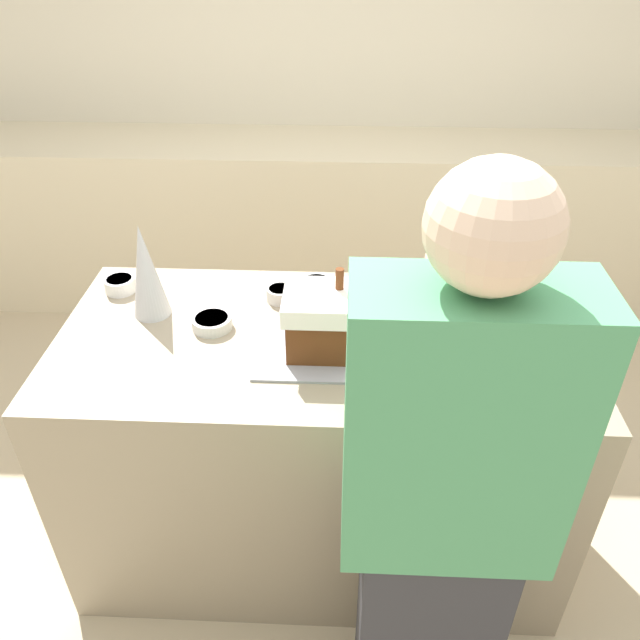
{
  "coord_description": "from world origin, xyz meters",
  "views": [
    {
      "loc": [
        0.08,
        -1.55,
        2.04
      ],
      "look_at": [
        0.01,
        0.0,
        0.98
      ],
      "focal_mm": 35.0,
      "sensor_mm": 36.0,
      "label": 1
    }
  ],
  "objects": [
    {
      "name": "candy_bowl_beside_tree",
      "position": [
        -0.33,
        0.03,
        0.94
      ],
      "size": [
        0.13,
        0.13,
        0.04
      ],
      "color": "silver",
      "rests_on": "kitchen_island"
    },
    {
      "name": "decorative_tree",
      "position": [
        -0.54,
        0.1,
        1.08
      ],
      "size": [
        0.12,
        0.12,
        0.31
      ],
      "color": "silver",
      "rests_on": "kitchen_island"
    },
    {
      "name": "candy_bowl_far_left",
      "position": [
        0.52,
        0.13,
        0.95
      ],
      "size": [
        0.11,
        0.11,
        0.05
      ],
      "color": "white",
      "rests_on": "kitchen_island"
    },
    {
      "name": "wall_back",
      "position": [
        0.0,
        2.07,
        1.3
      ],
      "size": [
        8.0,
        0.05,
        2.6
      ],
      "color": "beige",
      "rests_on": "ground_plane"
    },
    {
      "name": "mug",
      "position": [
        0.69,
        -0.12,
        0.98
      ],
      "size": [
        0.07,
        0.07,
        0.1
      ],
      "color": "white",
      "rests_on": "kitchen_island"
    },
    {
      "name": "candy_bowl_front_corner",
      "position": [
        -0.02,
        0.26,
        0.95
      ],
      "size": [
        0.13,
        0.13,
        0.04
      ],
      "color": "white",
      "rests_on": "kitchen_island"
    },
    {
      "name": "kitchen_island",
      "position": [
        0.0,
        0.0,
        0.46
      ],
      "size": [
        1.61,
        0.79,
        0.92
      ],
      "color": "gray",
      "rests_on": "ground_plane"
    },
    {
      "name": "candy_bowl_behind_tray",
      "position": [
        0.45,
        0.24,
        0.95
      ],
      "size": [
        0.09,
        0.09,
        0.04
      ],
      "color": "silver",
      "rests_on": "kitchen_island"
    },
    {
      "name": "cookbook",
      "position": [
        0.16,
        0.2,
        0.93
      ],
      "size": [
        0.19,
        0.13,
        0.02
      ],
      "color": "#CCB78C",
      "rests_on": "kitchen_island"
    },
    {
      "name": "baking_tray",
      "position": [
        0.01,
        -0.07,
        0.93
      ],
      "size": [
        0.38,
        0.32,
        0.01
      ],
      "color": "#9E9EA8",
      "rests_on": "kitchen_island"
    },
    {
      "name": "person",
      "position": [
        0.31,
        -0.64,
        0.89
      ],
      "size": [
        0.45,
        0.57,
        1.72
      ],
      "color": "#333338",
      "rests_on": "ground_plane"
    },
    {
      "name": "candy_bowl_center_rear",
      "position": [
        -0.69,
        0.24,
        0.95
      ],
      "size": [
        0.1,
        0.1,
        0.05
      ],
      "color": "white",
      "rests_on": "kitchen_island"
    },
    {
      "name": "back_cabinet_block",
      "position": [
        0.0,
        1.75,
        0.47
      ],
      "size": [
        6.0,
        0.6,
        0.95
      ],
      "color": "beige",
      "rests_on": "ground_plane"
    },
    {
      "name": "candy_bowl_near_tray_left",
      "position": [
        -0.14,
        0.2,
        0.95
      ],
      "size": [
        0.09,
        0.09,
        0.05
      ],
      "color": "silver",
      "rests_on": "kitchen_island"
    },
    {
      "name": "gingerbread_house",
      "position": [
        0.01,
        -0.07,
        1.03
      ],
      "size": [
        0.21,
        0.2,
        0.25
      ],
      "color": "#5B2D14",
      "rests_on": "baking_tray"
    },
    {
      "name": "ground_plane",
      "position": [
        0.0,
        0.0,
        0.0
      ],
      "size": [
        12.0,
        12.0,
        0.0
      ],
      "primitive_type": "plane",
      "color": "#C6B28E"
    }
  ]
}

